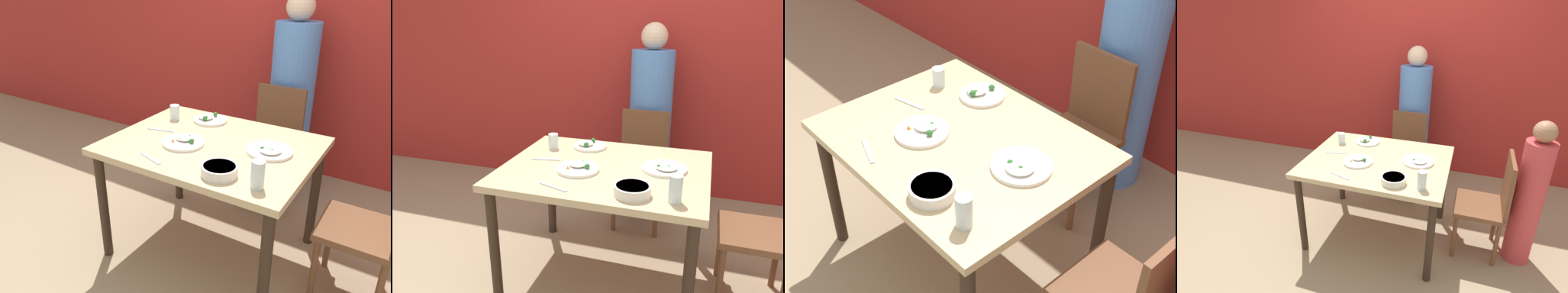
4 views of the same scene
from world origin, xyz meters
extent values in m
plane|color=#998466|center=(0.00, 0.00, 0.00)|extent=(10.00, 10.00, 0.00)
cube|color=#A82823|center=(0.00, 1.47, 1.35)|extent=(10.00, 0.06, 2.70)
cube|color=tan|center=(0.00, 0.00, 0.76)|extent=(1.20, 0.95, 0.04)
cylinder|color=#332319|center=(-0.54, -0.41, 0.37)|extent=(0.06, 0.06, 0.74)
cylinder|color=#332319|center=(0.54, -0.41, 0.37)|extent=(0.06, 0.06, 0.74)
cylinder|color=#332319|center=(-0.54, 0.41, 0.37)|extent=(0.06, 0.06, 0.74)
cylinder|color=#332319|center=(0.54, 0.41, 0.37)|extent=(0.06, 0.06, 0.74)
cube|color=brown|center=(0.08, 0.74, 0.45)|extent=(0.40, 0.40, 0.04)
cube|color=brown|center=(0.08, 0.93, 0.69)|extent=(0.38, 0.03, 0.45)
cylinder|color=brown|center=(-0.09, 0.58, 0.21)|extent=(0.04, 0.04, 0.43)
cylinder|color=brown|center=(0.24, 0.58, 0.21)|extent=(0.04, 0.04, 0.43)
cylinder|color=brown|center=(-0.09, 0.91, 0.21)|extent=(0.04, 0.04, 0.43)
cylinder|color=brown|center=(0.24, 0.91, 0.21)|extent=(0.04, 0.04, 0.43)
cube|color=brown|center=(0.87, 0.07, 0.45)|extent=(0.40, 0.40, 0.04)
cylinder|color=brown|center=(0.71, 0.23, 0.21)|extent=(0.04, 0.04, 0.43)
cylinder|color=brown|center=(0.71, -0.10, 0.21)|extent=(0.04, 0.04, 0.43)
cylinder|color=brown|center=(1.04, 0.23, 0.21)|extent=(0.04, 0.04, 0.43)
cylinder|color=#5184D1|center=(0.08, 1.16, 0.68)|extent=(0.36, 0.36, 1.37)
sphere|color=beige|center=(0.08, 1.16, 1.48)|extent=(0.22, 0.22, 0.22)
cylinder|color=silver|center=(0.23, -0.33, 0.80)|extent=(0.19, 0.19, 0.05)
cylinder|color=#BC5123|center=(0.23, -0.33, 0.83)|extent=(0.16, 0.16, 0.01)
cylinder|color=white|center=(-0.20, 0.31, 0.78)|extent=(0.23, 0.23, 0.02)
ellipsoid|color=white|center=(-0.22, 0.30, 0.81)|extent=(0.10, 0.10, 0.03)
cone|color=orange|center=(-0.20, 0.28, 0.81)|extent=(0.02, 0.02, 0.03)
sphere|color=#2D702D|center=(-0.21, 0.28, 0.81)|extent=(0.03, 0.03, 0.03)
sphere|color=#2D702D|center=(-0.21, 0.26, 0.81)|extent=(0.03, 0.03, 0.03)
sphere|color=#2D702D|center=(-0.19, 0.37, 0.81)|extent=(0.03, 0.03, 0.03)
cylinder|color=white|center=(-0.14, -0.11, 0.78)|extent=(0.25, 0.25, 0.02)
ellipsoid|color=white|center=(-0.14, -0.08, 0.81)|extent=(0.11, 0.11, 0.03)
sphere|color=#2D702D|center=(-0.13, -0.06, 0.81)|extent=(0.03, 0.03, 0.03)
cone|color=orange|center=(-0.19, -0.14, 0.80)|extent=(0.02, 0.02, 0.02)
sphere|color=#2D702D|center=(-0.08, -0.10, 0.81)|extent=(0.03, 0.03, 0.03)
sphere|color=#2D702D|center=(-0.17, -0.08, 0.81)|extent=(0.03, 0.03, 0.03)
cylinder|color=white|center=(0.34, 0.06, 0.78)|extent=(0.26, 0.26, 0.02)
ellipsoid|color=white|center=(0.35, 0.03, 0.81)|extent=(0.12, 0.12, 0.02)
sphere|color=#2D702D|center=(0.31, 0.02, 0.81)|extent=(0.03, 0.03, 0.03)
sphere|color=#2D702D|center=(0.37, 0.02, 0.81)|extent=(0.03, 0.03, 0.03)
cylinder|color=silver|center=(0.44, -0.34, 0.85)|extent=(0.07, 0.07, 0.14)
cylinder|color=silver|center=(-0.43, 0.22, 0.83)|extent=(0.07, 0.07, 0.10)
cube|color=silver|center=(-0.18, -0.36, 0.78)|extent=(0.18, 0.08, 0.01)
cube|color=silver|center=(-0.39, 0.00, 0.78)|extent=(0.18, 0.06, 0.01)
camera|label=1|loc=(1.02, -1.81, 1.69)|focal=35.00mm
camera|label=2|loc=(0.55, -2.04, 1.62)|focal=35.00mm
camera|label=3|loc=(1.55, -1.25, 2.21)|focal=50.00mm
camera|label=4|loc=(0.70, -2.21, 1.96)|focal=28.00mm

